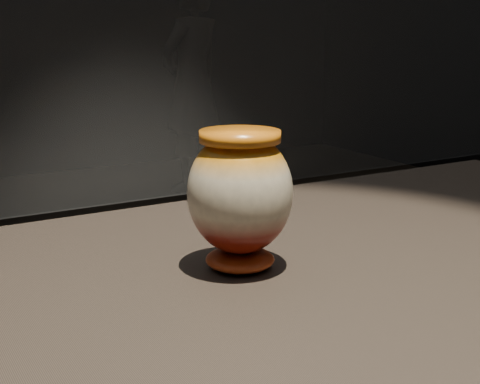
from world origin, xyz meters
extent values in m
cube|color=black|center=(0.00, 0.00, 0.88)|extent=(2.00, 0.80, 0.05)
ellipsoid|color=#651209|center=(0.06, 0.01, 0.91)|extent=(0.13, 0.13, 0.03)
ellipsoid|color=beige|center=(0.06, 0.01, 1.01)|extent=(0.19, 0.19, 0.17)
cylinder|color=orange|center=(0.06, 0.01, 1.09)|extent=(0.15, 0.15, 0.02)
imported|color=black|center=(1.85, 3.81, 0.82)|extent=(0.70, 0.59, 1.64)
camera|label=1|loc=(-0.40, -0.78, 1.24)|focal=50.00mm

